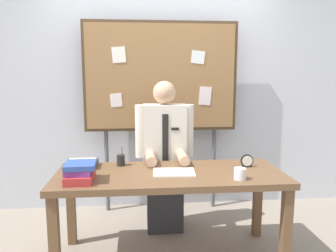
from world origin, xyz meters
The scene contains 10 objects.
back_wall centered at (0.00, 1.19, 1.35)m, with size 6.40×0.08×2.70m, color silver.
desk centered at (0.00, 0.00, 0.64)m, with size 1.81×0.72×0.72m.
person centered at (0.00, 0.53, 0.67)m, with size 0.55×0.56×1.44m.
bulletin_board centered at (0.00, 0.99, 1.45)m, with size 1.62×0.09×2.05m.
book_stack centered at (-0.68, -0.16, 0.79)m, with size 0.23×0.28×0.14m.
open_notebook centered at (0.03, -0.02, 0.73)m, with size 0.33×0.23×0.01m, color white.
desk_clock centered at (0.66, 0.10, 0.77)m, with size 0.11×0.04×0.11m.
coffee_mug centered at (0.50, -0.22, 0.77)m, with size 0.09×0.09×0.09m, color white.
pen_holder centered at (-0.40, 0.24, 0.77)m, with size 0.07×0.07×0.16m.
paper_tray centered at (-0.73, 0.22, 0.75)m, with size 0.26×0.20×0.06m.
Camera 1 is at (-0.25, -2.55, 1.50)m, focal length 35.59 mm.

